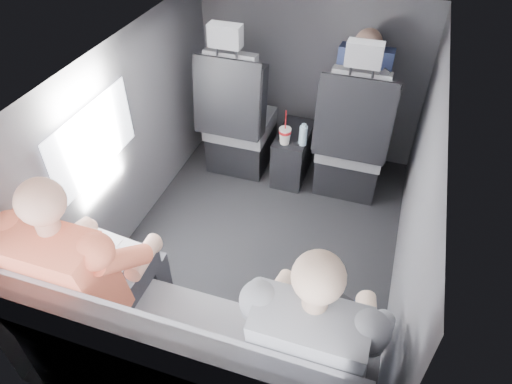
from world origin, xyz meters
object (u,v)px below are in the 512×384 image
(front_seat_right, at_px, (352,146))
(passenger_rear_left, at_px, (90,273))
(center_console, at_px, (293,154))
(water_bottle, at_px, (303,135))
(front_seat_left, at_px, (238,125))
(passenger_rear_right, at_px, (313,338))
(rear_bench, at_px, (190,361))
(passenger_front_right, at_px, (361,88))
(laptop_white, at_px, (96,254))
(laptop_black, at_px, (328,315))
(soda_cup, at_px, (285,135))

(front_seat_right, xyz_separation_m, passenger_rear_left, (-0.98, -1.81, 0.25))
(center_console, distance_m, water_bottle, 0.32)
(front_seat_left, bearing_deg, passenger_rear_right, -60.97)
(rear_bench, bearing_deg, water_bottle, 86.90)
(front_seat_left, distance_m, water_bottle, 0.56)
(front_seat_left, bearing_deg, passenger_front_right, 16.33)
(passenger_rear_left, distance_m, passenger_front_right, 2.28)
(front_seat_left, bearing_deg, center_console, 5.07)
(passenger_rear_right, bearing_deg, laptop_white, 173.65)
(laptop_black, height_order, passenger_front_right, passenger_front_right)
(rear_bench, height_order, passenger_rear_left, passenger_rear_left)
(soda_cup, bearing_deg, passenger_rear_right, -70.83)
(soda_cup, distance_m, laptop_white, 1.66)
(rear_bench, bearing_deg, front_seat_left, 103.31)
(front_seat_right, bearing_deg, passenger_rear_right, -86.73)
(rear_bench, bearing_deg, soda_cup, 91.07)
(laptop_white, bearing_deg, passenger_rear_right, -6.35)
(laptop_black, distance_m, passenger_rear_left, 1.13)
(laptop_white, height_order, passenger_front_right, passenger_front_right)
(passenger_rear_left, bearing_deg, soda_cup, 73.71)
(front_seat_left, height_order, rear_bench, front_seat_left)
(rear_bench, relative_size, passenger_rear_right, 1.27)
(center_console, distance_m, soda_cup, 0.32)
(soda_cup, relative_size, laptop_black, 0.66)
(laptop_white, bearing_deg, passenger_front_right, 62.53)
(laptop_white, bearing_deg, laptop_black, 0.64)
(center_console, relative_size, soda_cup, 1.73)
(water_bottle, distance_m, passenger_front_right, 0.55)
(rear_bench, bearing_deg, passenger_rear_right, 9.71)
(water_bottle, height_order, passenger_rear_left, passenger_rear_left)
(rear_bench, bearing_deg, center_console, 90.00)
(center_console, xyz_separation_m, laptop_white, (-0.58, -1.72, 0.43))
(front_seat_right, bearing_deg, laptop_black, -85.20)
(front_seat_left, bearing_deg, passenger_rear_left, -92.42)
(front_seat_left, xyz_separation_m, passenger_rear_left, (-0.08, -1.81, 0.25))
(front_seat_right, distance_m, passenger_rear_right, 1.83)
(center_console, bearing_deg, front_seat_left, -174.93)
(center_console, xyz_separation_m, rear_bench, (-0.00, -1.94, 0.11))
(front_seat_left, distance_m, soda_cup, 0.44)
(soda_cup, xyz_separation_m, laptop_black, (0.62, -1.55, 0.16))
(front_seat_right, xyz_separation_m, laptop_white, (-1.03, -1.68, 0.23))
(soda_cup, distance_m, laptop_black, 1.68)
(laptop_white, relative_size, passenger_rear_left, 0.28)
(water_bottle, distance_m, laptop_white, 1.73)
(passenger_rear_right, bearing_deg, laptop_black, 75.07)
(soda_cup, distance_m, water_bottle, 0.13)
(water_bottle, distance_m, laptop_black, 1.66)
(front_seat_left, xyz_separation_m, passenger_rear_right, (1.00, -1.81, 0.24))
(front_seat_left, bearing_deg, laptop_black, -58.06)
(passenger_front_right, bearing_deg, laptop_white, -117.47)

